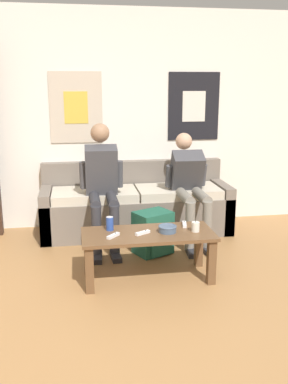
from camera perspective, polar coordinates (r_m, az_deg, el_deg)
ground_plane at (r=2.84m, az=2.04°, el=-22.39°), size 18.00×18.00×0.00m
wall_back at (r=5.18m, az=-4.11°, el=9.51°), size 10.00×0.07×2.55m
couch at (r=5.02m, az=-1.08°, el=-2.02°), size 2.17×0.71×0.80m
coffee_table at (r=3.79m, az=0.53°, el=-6.61°), size 1.16×0.50×0.43m
person_seated_adult at (r=4.52m, az=-5.60°, el=1.51°), size 0.47×0.85×1.29m
person_seated_teen at (r=4.71m, az=6.07°, el=1.24°), size 0.47×0.97×1.16m
backpack at (r=4.39m, az=1.27°, el=-5.59°), size 0.44×0.41×0.44m
ceramic_bowl at (r=3.77m, az=3.15°, el=-4.87°), size 0.16×0.16×0.06m
pillar_candle at (r=3.80m, az=6.88°, el=-4.62°), size 0.07×0.07×0.10m
drink_can_blue at (r=3.81m, az=-4.58°, el=-4.21°), size 0.07×0.07×0.12m
game_controller_near_left at (r=3.72m, az=-0.18°, el=-5.46°), size 0.14×0.10×0.03m
game_controller_near_right at (r=3.96m, az=5.41°, el=-4.31°), size 0.06×0.15×0.03m
game_controller_far_center at (r=3.66m, az=-4.12°, el=-5.83°), size 0.12×0.13×0.03m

